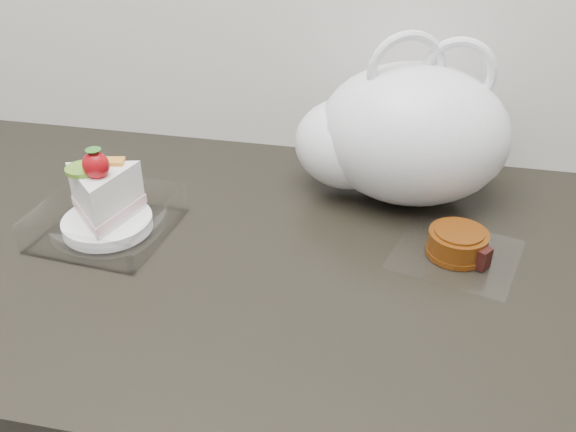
{
  "coord_description": "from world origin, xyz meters",
  "views": [
    {
      "loc": [
        0.27,
        1.03,
        1.38
      ],
      "look_at": [
        0.13,
        1.71,
        0.94
      ],
      "focal_mm": 40.0,
      "sensor_mm": 36.0,
      "label": 1
    }
  ],
  "objects": [
    {
      "name": "plastic_bag",
      "position": [
        0.26,
        1.87,
        1.0
      ],
      "size": [
        0.34,
        0.26,
        0.25
      ],
      "rotation": [
        0.0,
        0.0,
        0.22
      ],
      "color": "white",
      "rests_on": "counter"
    },
    {
      "name": "mooncake_wrap",
      "position": [
        0.35,
        1.73,
        0.91
      ],
      "size": [
        0.18,
        0.18,
        0.04
      ],
      "rotation": [
        0.0,
        0.0,
        -0.08
      ],
      "color": "white",
      "rests_on": "counter"
    },
    {
      "name": "cake_tray",
      "position": [
        -0.12,
        1.69,
        0.93
      ],
      "size": [
        0.18,
        0.18,
        0.13
      ],
      "rotation": [
        0.0,
        0.0,
        -0.09
      ],
      "color": "white",
      "rests_on": "counter"
    }
  ]
}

